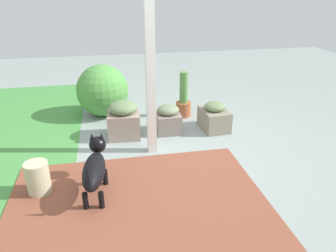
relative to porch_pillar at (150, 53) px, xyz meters
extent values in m
plane|color=#8E9B97|center=(-0.16, -0.10, -1.20)|extent=(12.00, 12.00, 0.00)
cube|color=brown|center=(-1.05, 0.28, -1.19)|extent=(1.80, 2.40, 0.02)
cube|color=white|center=(0.00, 0.00, 0.00)|extent=(0.10, 0.10, 2.39)
cube|color=gray|center=(0.47, -0.94, -1.05)|extent=(0.49, 0.37, 0.29)
ellipsoid|color=#6E8156|center=(0.47, -0.94, -0.86)|extent=(0.28, 0.28, 0.13)
cube|color=gray|center=(0.51, -0.30, -1.06)|extent=(0.37, 0.33, 0.27)
ellipsoid|color=gray|center=(0.51, -0.30, -0.88)|extent=(0.29, 0.29, 0.13)
cube|color=tan|center=(0.48, 0.30, -1.03)|extent=(0.43, 0.44, 0.34)
ellipsoid|color=#658155|center=(0.48, 0.30, -0.79)|extent=(0.38, 0.38, 0.17)
sphere|color=#519743|center=(1.31, 0.56, -0.80)|extent=(0.78, 0.78, 0.78)
cylinder|color=#A85835|center=(1.02, -0.64, -1.08)|extent=(0.23, 0.23, 0.22)
cylinder|color=#578C46|center=(1.02, -0.64, -0.74)|extent=(0.13, 0.13, 0.47)
ellipsoid|color=black|center=(-0.82, 0.66, -0.90)|extent=(0.62, 0.26, 0.22)
sphere|color=black|center=(-0.47, 0.62, -0.81)|extent=(0.17, 0.17, 0.17)
cone|color=black|center=(-0.46, 0.67, -0.72)|extent=(0.05, 0.05, 0.07)
cone|color=black|center=(-0.47, 0.58, -0.72)|extent=(0.05, 0.05, 0.07)
cylinder|color=black|center=(-0.63, 0.71, -1.10)|extent=(0.05, 0.05, 0.18)
cylinder|color=black|center=(-0.64, 0.57, -1.10)|extent=(0.05, 0.05, 0.18)
cylinder|color=black|center=(-1.00, 0.75, -1.10)|extent=(0.05, 0.05, 0.18)
cylinder|color=black|center=(-1.02, 0.61, -1.10)|extent=(0.05, 0.05, 0.18)
cone|color=black|center=(-1.11, 0.69, -0.77)|extent=(0.04, 0.04, 0.14)
cylinder|color=beige|center=(-0.66, 1.20, -1.03)|extent=(0.22, 0.22, 0.34)
camera|label=1|loc=(-3.45, 0.47, 0.70)|focal=34.33mm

